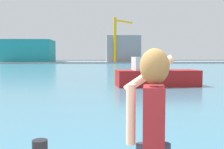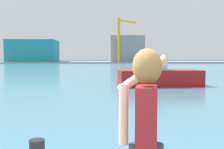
% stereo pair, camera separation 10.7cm
% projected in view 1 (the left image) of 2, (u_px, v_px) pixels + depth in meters
% --- Properties ---
extents(ground_plane, '(220.00, 220.00, 0.00)m').
position_uv_depth(ground_plane, '(98.00, 68.00, 52.36)').
color(ground_plane, '#334751').
extents(harbor_water, '(140.00, 100.00, 0.02)m').
position_uv_depth(harbor_water, '(98.00, 68.00, 54.35)').
color(harbor_water, teal).
rests_on(harbor_water, ground_plane).
extents(far_shore_dock, '(140.00, 20.00, 0.38)m').
position_uv_depth(far_shore_dock, '(98.00, 62.00, 94.20)').
color(far_shore_dock, gray).
rests_on(far_shore_dock, ground_plane).
extents(person_photographer, '(0.53, 0.56, 1.74)m').
position_uv_depth(person_photographer, '(153.00, 119.00, 2.63)').
color(person_photographer, '#2D3342').
rests_on(person_photographer, quay_promenade).
extents(boat_moored, '(6.41, 2.66, 2.22)m').
position_uv_depth(boat_moored, '(156.00, 76.00, 20.78)').
color(boat_moored, '#B21919').
rests_on(boat_moored, harbor_water).
extents(warehouse_left, '(15.65, 12.49, 7.31)m').
position_uv_depth(warehouse_left, '(29.00, 51.00, 92.69)').
color(warehouse_left, teal).
rests_on(warehouse_left, far_shore_dock).
extents(warehouse_right, '(11.08, 9.75, 8.61)m').
position_uv_depth(warehouse_right, '(123.00, 49.00, 92.66)').
color(warehouse_right, gray).
rests_on(warehouse_right, far_shore_dock).
extents(port_crane, '(6.93, 7.66, 14.12)m').
position_uv_depth(port_crane, '(117.00, 35.00, 87.96)').
color(port_crane, yellow).
rests_on(port_crane, far_shore_dock).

